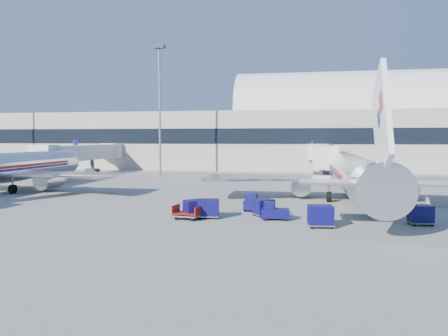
% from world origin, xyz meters
% --- Properties ---
extents(ground, '(260.00, 260.00, 0.00)m').
position_xyz_m(ground, '(0.00, 0.00, 0.00)').
color(ground, gray).
rests_on(ground, ground).
extents(terminal, '(170.00, 28.15, 21.00)m').
position_xyz_m(terminal, '(-13.60, 55.96, 7.52)').
color(terminal, '#B2AA9E').
rests_on(terminal, ground).
extents(airliner_main, '(32.00, 37.26, 12.07)m').
position_xyz_m(airliner_main, '(10.00, 4.51, 2.93)').
color(airliner_main, silver).
rests_on(airliner_main, ground).
extents(jetbridge_near, '(4.40, 27.50, 6.25)m').
position_xyz_m(jetbridge_near, '(7.60, 30.81, 3.93)').
color(jetbridge_near, silver).
rests_on(jetbridge_near, ground).
extents(jetbridge_mid, '(4.40, 27.50, 6.25)m').
position_xyz_m(jetbridge_mid, '(-34.40, 30.81, 3.93)').
color(jetbridge_mid, silver).
rests_on(jetbridge_mid, ground).
extents(mast_west, '(2.00, 1.20, 22.60)m').
position_xyz_m(mast_west, '(-20.00, 30.00, 14.79)').
color(mast_west, slate).
rests_on(mast_west, ground).
extents(barrier_near, '(3.00, 0.55, 0.90)m').
position_xyz_m(barrier_near, '(18.00, 2.00, 0.45)').
color(barrier_near, '#9E9E96').
rests_on(barrier_near, ground).
extents(tug_lead, '(2.36, 1.32, 1.48)m').
position_xyz_m(tug_lead, '(2.45, -7.42, 0.67)').
color(tug_lead, '#0A0946').
rests_on(tug_lead, ground).
extents(tug_right, '(2.67, 1.54, 1.66)m').
position_xyz_m(tug_right, '(11.44, -2.25, 0.76)').
color(tug_right, '#0A0946').
rests_on(tug_right, ground).
extents(tug_left, '(1.44, 2.55, 1.60)m').
position_xyz_m(tug_left, '(0.16, -3.21, 0.73)').
color(tug_left, '#0A0946').
rests_on(tug_left, ground).
extents(cart_train_a, '(2.08, 2.02, 1.46)m').
position_xyz_m(cart_train_a, '(1.47, -5.92, 0.78)').
color(cart_train_a, '#0A0946').
rests_on(cart_train_a, ground).
extents(cart_train_b, '(1.96, 1.60, 1.58)m').
position_xyz_m(cart_train_b, '(-2.96, -7.72, 0.84)').
color(cart_train_b, '#0A0946').
rests_on(cart_train_b, ground).
extents(cart_train_c, '(2.18, 2.11, 1.53)m').
position_xyz_m(cart_train_c, '(-4.07, -7.96, 0.82)').
color(cart_train_c, '#0A0946').
rests_on(cart_train_c, ground).
extents(cart_solo_near, '(2.07, 1.70, 1.66)m').
position_xyz_m(cart_solo_near, '(6.08, -9.82, 0.89)').
color(cart_solo_near, '#0A0946').
rests_on(cart_solo_near, ground).
extents(cart_solo_far, '(1.88, 1.52, 1.53)m').
position_xyz_m(cart_solo_far, '(13.67, -7.46, 0.82)').
color(cart_solo_far, '#0A0946').
rests_on(cart_solo_far, ground).
extents(cart_open_red, '(2.34, 1.82, 0.57)m').
position_xyz_m(cart_open_red, '(-4.52, -8.59, 0.41)').
color(cart_open_red, slate).
rests_on(cart_open_red, ground).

